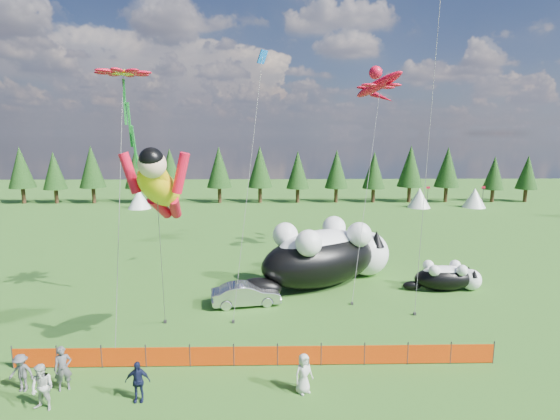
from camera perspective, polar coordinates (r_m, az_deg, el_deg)
The scene contains 16 objects.
ground at distance 23.96m, azimuth -2.93°, elevation -16.11°, with size 160.00×160.00×0.00m, color #163C0A.
safety_fence at distance 21.07m, azimuth -3.20°, elevation -18.46°, with size 22.06×0.06×1.10m.
tree_line at distance 66.84m, azimuth -1.80°, elevation 4.36°, with size 90.00×4.00×8.00m, color black, non-canonical shape.
festival_tents at distance 63.03m, azimuth 8.22°, elevation 1.54°, with size 50.00×3.20×2.80m, color white, non-canonical shape.
cat_large at distance 30.94m, azimuth 6.13°, elevation -5.82°, with size 11.20×8.62×4.50m.
cat_small at distance 32.07m, azimuth 20.98°, elevation -8.15°, with size 5.34×1.91×1.93m.
car at distance 27.60m, azimuth -4.46°, elevation -10.91°, with size 1.49×4.27×1.41m, color silver.
spectator_a at distance 21.18m, azimuth -26.48°, elevation -18.03°, with size 0.69×0.45×1.90m, color #4E4F53.
spectator_b at distance 20.19m, azimuth -28.63°, elevation -19.71°, with size 0.91×0.54×1.87m, color beige.
spectator_c at distance 19.40m, azimuth -18.10°, elevation -20.51°, with size 0.99×0.50×1.68m, color #131836.
spectator_d at distance 21.94m, azimuth -30.70°, elevation -17.82°, with size 1.04×0.54×1.61m, color #4E4F53.
spectator_e at distance 19.08m, azimuth 3.10°, elevation -20.54°, with size 0.82×0.54×1.68m, color beige.
superhero_kite at distance 19.66m, azimuth -15.44°, elevation 2.86°, with size 4.51×6.82×10.77m.
gecko_kite at distance 36.40m, azimuth 12.77°, elevation 15.66°, with size 6.80×13.15×17.40m.
flower_kite at distance 25.88m, azimuth -19.81°, elevation 16.14°, with size 3.57×6.89×14.50m.
diamond_kite_a at distance 28.55m, azimuth -2.43°, elevation 18.35°, with size 2.17×5.88×16.42m.
Camera 1 is at (0.74, -21.51, 10.53)m, focal length 28.00 mm.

